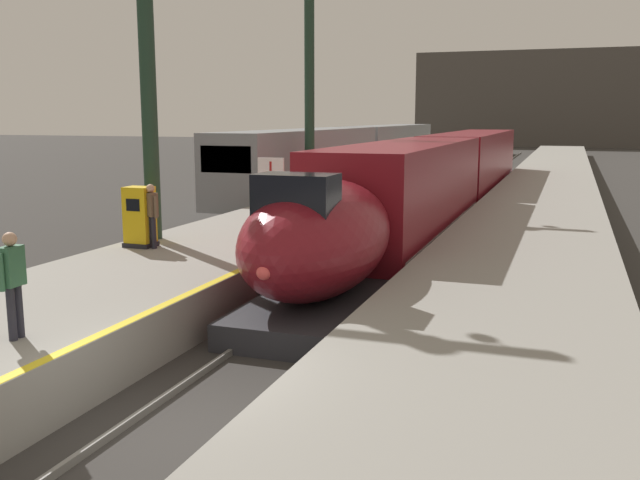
% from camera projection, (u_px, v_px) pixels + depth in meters
% --- Properties ---
extents(ground_plane, '(260.00, 260.00, 0.00)m').
position_uv_depth(ground_plane, '(170.00, 437.00, 9.99)').
color(ground_plane, '#33302D').
extents(platform_left, '(4.80, 110.00, 1.05)m').
position_uv_depth(platform_left, '(368.00, 199.00, 34.21)').
color(platform_left, gray).
rests_on(platform_left, ground).
extents(platform_right, '(4.80, 110.00, 1.05)m').
position_uv_depth(platform_right, '(542.00, 206.00, 31.54)').
color(platform_right, gray).
rests_on(platform_right, ground).
extents(platform_left_safety_stripe, '(0.20, 107.80, 0.01)m').
position_uv_depth(platform_left_safety_stripe, '(414.00, 190.00, 33.37)').
color(platform_left_safety_stripe, yellow).
rests_on(platform_left_safety_stripe, platform_left).
extents(rail_main_left, '(0.08, 110.00, 0.12)m').
position_uv_depth(rail_main_left, '(445.00, 205.00, 35.76)').
color(rail_main_left, slate).
rests_on(rail_main_left, ground).
extents(rail_main_right, '(0.08, 110.00, 0.12)m').
position_uv_depth(rail_main_right, '(475.00, 206.00, 35.26)').
color(rail_main_right, slate).
rests_on(rail_main_right, ground).
extents(rail_secondary_left, '(0.08, 110.00, 0.12)m').
position_uv_depth(rail_secondary_left, '(297.00, 198.00, 38.42)').
color(rail_secondary_left, slate).
rests_on(rail_secondary_left, ground).
extents(rail_secondary_right, '(0.08, 110.00, 0.12)m').
position_uv_depth(rail_secondary_right, '(323.00, 200.00, 37.93)').
color(rail_secondary_right, slate).
rests_on(rail_secondary_right, ground).
extents(highspeed_train_main, '(2.92, 37.64, 3.60)m').
position_uv_depth(highspeed_train_main, '(441.00, 178.00, 29.69)').
color(highspeed_train_main, maroon).
rests_on(highspeed_train_main, ground).
extents(regional_train_adjacent, '(2.85, 36.60, 3.80)m').
position_uv_depth(regional_train_adjacent, '(354.00, 153.00, 45.59)').
color(regional_train_adjacent, gray).
rests_on(regional_train_adjacent, ground).
extents(station_column_mid, '(4.00, 0.68, 9.53)m').
position_uv_depth(station_column_mid, '(146.00, 31.00, 19.06)').
color(station_column_mid, '#1E3828').
rests_on(station_column_mid, platform_left).
extents(station_column_far, '(4.00, 0.68, 10.17)m').
position_uv_depth(station_column_far, '(309.00, 55.00, 30.78)').
color(station_column_far, '#1E3828').
rests_on(station_column_far, platform_left).
extents(passenger_near_edge, '(0.44, 0.42, 1.69)m').
position_uv_depth(passenger_near_edge, '(357.00, 173.00, 30.53)').
color(passenger_near_edge, '#23232D').
rests_on(passenger_near_edge, platform_left).
extents(passenger_mid_platform, '(0.25, 0.57, 1.69)m').
position_uv_depth(passenger_mid_platform, '(12.00, 277.00, 10.85)').
color(passenger_mid_platform, '#23232D').
rests_on(passenger_mid_platform, platform_left).
extents(passenger_far_waiting, '(0.52, 0.37, 1.69)m').
position_uv_depth(passenger_far_waiting, '(151.00, 211.00, 18.42)').
color(passenger_far_waiting, '#23232D').
rests_on(passenger_far_waiting, platform_left).
extents(rolling_suitcase, '(0.40, 0.22, 0.98)m').
position_uv_depth(rolling_suitcase, '(352.00, 188.00, 30.93)').
color(rolling_suitcase, brown).
rests_on(rolling_suitcase, platform_left).
extents(ticket_machine_yellow, '(0.76, 0.62, 1.60)m').
position_uv_depth(ticket_machine_yellow, '(140.00, 219.00, 18.69)').
color(ticket_machine_yellow, yellow).
rests_on(ticket_machine_yellow, platform_left).
extents(departure_info_board, '(0.90, 0.10, 2.12)m').
position_uv_depth(departure_info_board, '(271.00, 177.00, 22.69)').
color(departure_info_board, maroon).
rests_on(departure_info_board, platform_left).
extents(terminus_back_wall, '(36.00, 2.00, 14.00)m').
position_uv_depth(terminus_back_wall, '(538.00, 99.00, 103.46)').
color(terminus_back_wall, '#4C4742').
rests_on(terminus_back_wall, ground).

